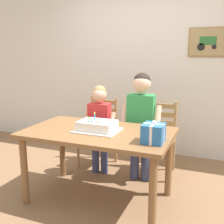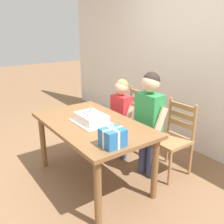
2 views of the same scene
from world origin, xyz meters
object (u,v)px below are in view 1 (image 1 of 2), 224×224
(gift_box_red_large, at_px, (153,133))
(chair_right, at_px, (157,138))
(child_younger, at_px, (100,121))
(chair_left, at_px, (99,131))
(birthday_cake, at_px, (97,126))
(child_older, at_px, (141,116))
(dining_table, at_px, (98,140))

(gift_box_red_large, height_order, chair_right, gift_box_red_large)
(chair_right, xyz_separation_m, child_younger, (-0.68, -0.28, 0.22))
(chair_left, bearing_deg, birthday_cake, -66.20)
(chair_right, xyz_separation_m, child_older, (-0.14, -0.28, 0.32))
(gift_box_red_large, xyz_separation_m, child_younger, (-0.87, 0.77, -0.15))
(dining_table, bearing_deg, gift_box_red_large, -14.11)
(gift_box_red_large, height_order, chair_left, gift_box_red_large)
(dining_table, distance_m, birthday_cake, 0.15)
(birthday_cake, height_order, gift_box_red_large, gift_box_red_large)
(dining_table, bearing_deg, birthday_cake, -144.88)
(gift_box_red_large, bearing_deg, child_younger, 138.44)
(dining_table, relative_size, chair_left, 1.61)
(chair_left, xyz_separation_m, child_younger, (0.14, -0.28, 0.22))
(gift_box_red_large, distance_m, chair_right, 1.13)
(child_older, bearing_deg, chair_left, 157.62)
(child_older, distance_m, child_younger, 0.54)
(birthday_cake, xyz_separation_m, child_older, (0.28, 0.63, -0.01))
(gift_box_red_large, relative_size, chair_left, 0.23)
(dining_table, bearing_deg, child_younger, 113.42)
(chair_left, height_order, child_younger, child_younger)
(child_older, bearing_deg, dining_table, -113.29)
(chair_left, bearing_deg, child_older, -22.38)
(chair_right, relative_size, child_older, 0.71)
(dining_table, relative_size, child_older, 1.14)
(dining_table, height_order, birthday_cake, birthday_cake)
(chair_left, bearing_deg, dining_table, -65.60)
(chair_left, xyz_separation_m, chair_right, (0.82, 0.00, 0.00))
(dining_table, height_order, child_younger, child_younger)
(gift_box_red_large, bearing_deg, child_older, 113.46)
(dining_table, distance_m, gift_box_red_large, 0.65)
(chair_left, relative_size, chair_right, 1.00)
(chair_right, bearing_deg, birthday_cake, -114.90)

